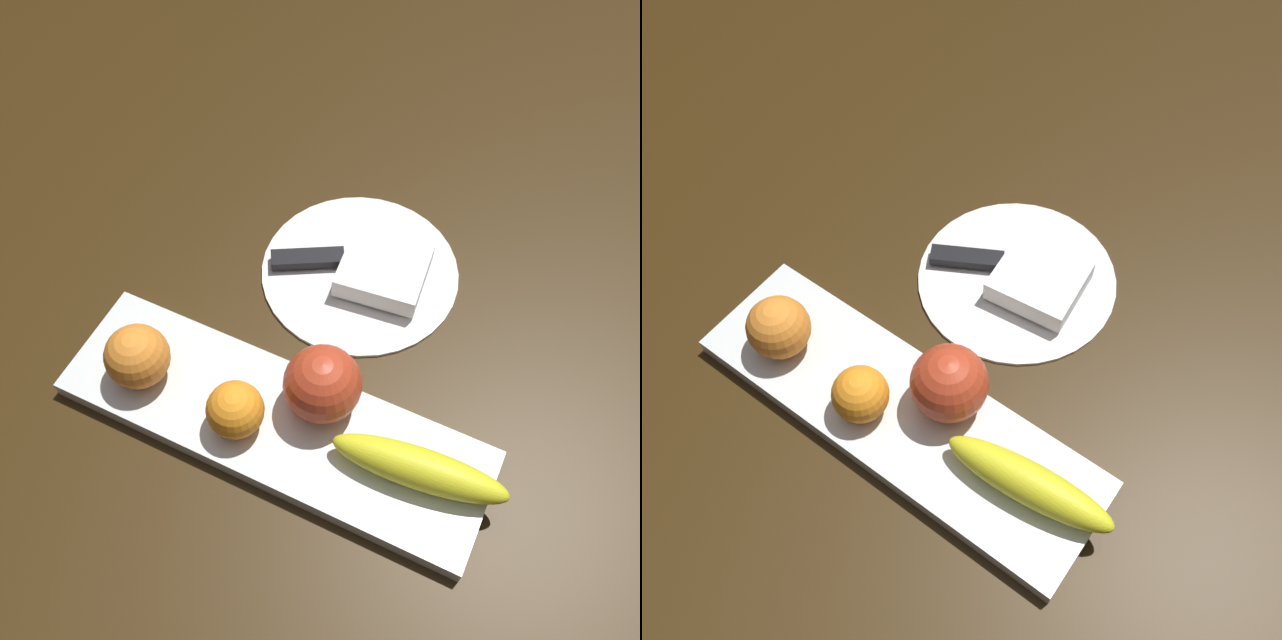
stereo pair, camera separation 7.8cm
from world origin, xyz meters
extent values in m
plane|color=#301F0A|center=(0.00, 0.00, 0.00)|extent=(2.40, 2.40, 0.00)
cube|color=silver|center=(-0.01, 0.03, 0.01)|extent=(0.47, 0.14, 0.02)
sphere|color=#BB3B20|center=(0.03, 0.07, 0.06)|extent=(0.08, 0.08, 0.08)
ellipsoid|color=yellow|center=(0.15, 0.03, 0.04)|extent=(0.18, 0.06, 0.04)
sphere|color=orange|center=(-0.17, 0.01, 0.06)|extent=(0.07, 0.07, 0.07)
sphere|color=orange|center=(-0.04, 0.01, 0.05)|extent=(0.06, 0.06, 0.06)
cylinder|color=white|center=(-0.01, 0.25, 0.00)|extent=(0.24, 0.24, 0.01)
cube|color=white|center=(0.02, 0.25, 0.02)|extent=(0.11, 0.10, 0.03)
cube|color=silver|center=(-0.02, 0.27, 0.01)|extent=(0.14, 0.09, 0.00)
cube|color=black|center=(-0.08, 0.24, 0.01)|extent=(0.09, 0.06, 0.01)
camera|label=1|loc=(0.17, -0.24, 0.71)|focal=40.07mm
camera|label=2|loc=(0.24, -0.20, 0.71)|focal=40.07mm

